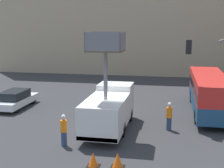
{
  "coord_description": "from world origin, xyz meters",
  "views": [
    {
      "loc": [
        3.89,
        -18.9,
        6.67
      ],
      "look_at": [
        -0.06,
        1.21,
        2.9
      ],
      "focal_mm": 50.0,
      "sensor_mm": 36.0,
      "label": 1
    }
  ],
  "objects": [
    {
      "name": "building_backdrop_far",
      "position": [
        0.0,
        28.39,
        9.64
      ],
      "size": [
        44.0,
        10.0,
        19.28
      ],
      "color": "tan",
      "rests_on": "ground_plane"
    },
    {
      "name": "utility_truck",
      "position": [
        -0.06,
        0.31,
        1.55
      ],
      "size": [
        2.37,
        6.75,
        6.37
      ],
      "color": "silver",
      "rests_on": "ground_plane"
    },
    {
      "name": "road_worker_directing",
      "position": [
        3.77,
        1.01,
        0.94
      ],
      "size": [
        0.38,
        0.38,
        1.87
      ],
      "rotation": [
        0.0,
        0.0,
        1.51
      ],
      "color": "navy",
      "rests_on": "ground_plane"
    },
    {
      "name": "ground_plane",
      "position": [
        0.0,
        0.0,
        0.0
      ],
      "size": [
        120.0,
        120.0,
        0.0
      ],
      "primitive_type": "plane",
      "color": "#333335"
    },
    {
      "name": "parked_car_curbside",
      "position": [
        -8.87,
        4.38,
        0.75
      ],
      "size": [
        1.88,
        4.8,
        1.48
      ],
      "color": "silver",
      "rests_on": "ground_plane"
    },
    {
      "name": "traffic_cone_mid_road",
      "position": [
        1.45,
        -5.11,
        0.36
      ],
      "size": [
        0.66,
        0.66,
        0.76
      ],
      "color": "black",
      "rests_on": "ground_plane"
    },
    {
      "name": "traffic_cone_near_truck",
      "position": [
        0.27,
        -5.21,
        0.34
      ],
      "size": [
        0.63,
        0.63,
        0.72
      ],
      "color": "black",
      "rests_on": "ground_plane"
    },
    {
      "name": "road_worker_near_truck",
      "position": [
        -2.02,
        -2.94,
        0.92
      ],
      "size": [
        0.38,
        0.38,
        1.85
      ],
      "rotation": [
        0.0,
        0.0,
        1.04
      ],
      "color": "navy",
      "rests_on": "ground_plane"
    },
    {
      "name": "city_bus",
      "position": [
        6.74,
        6.06,
        1.75
      ],
      "size": [
        2.48,
        10.48,
        2.97
      ],
      "rotation": [
        0.0,
        0.0,
        1.36
      ],
      "color": "navy",
      "rests_on": "ground_plane"
    }
  ]
}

